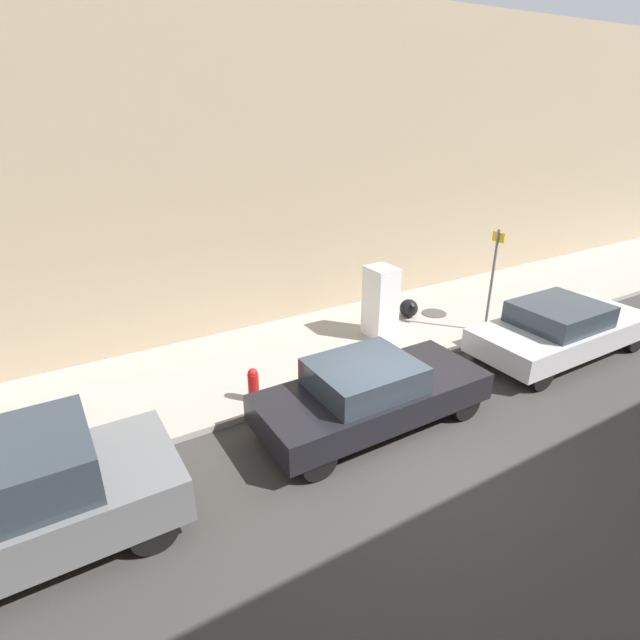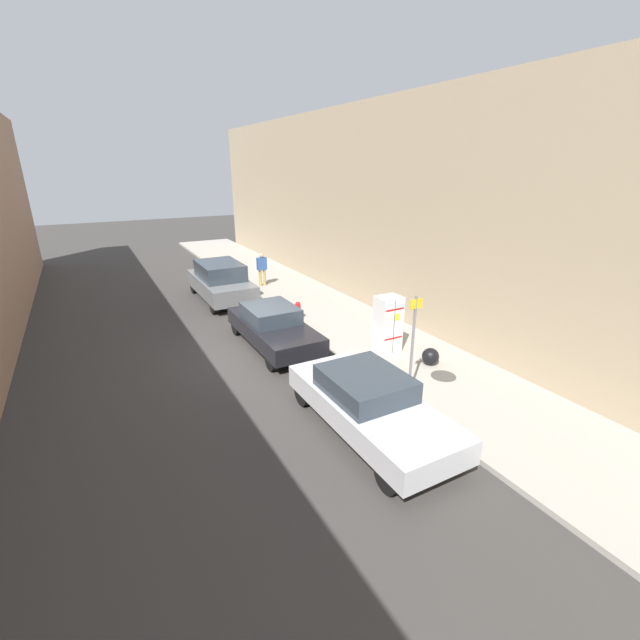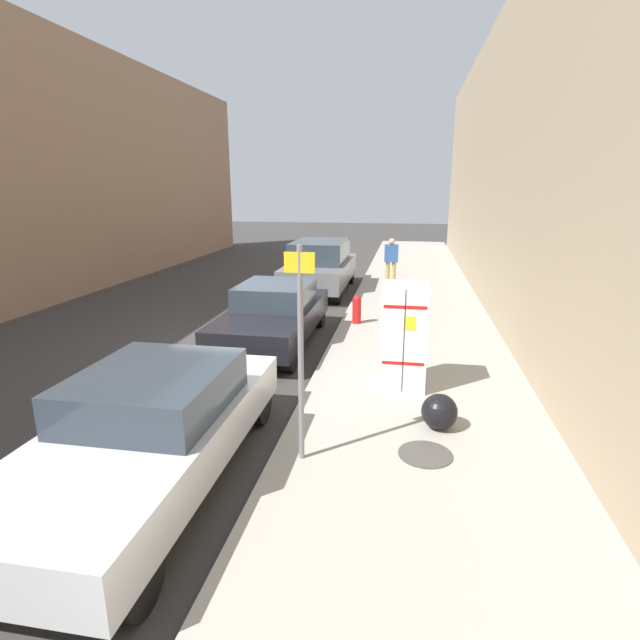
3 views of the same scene
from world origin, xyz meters
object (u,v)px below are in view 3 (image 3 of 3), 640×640
(parked_sedan_silver, at_px, (151,427))
(parked_sedan_dark, at_px, (274,314))
(trash_bag, at_px, (439,412))
(fire_hydrant, at_px, (357,309))
(pedestrian_walking_far, at_px, (391,258))
(discarded_refrigerator, at_px, (404,337))
(parked_suv_gray, at_px, (320,266))
(street_sign_post, at_px, (301,345))

(parked_sedan_silver, bearing_deg, parked_sedan_dark, -90.00)
(trash_bag, height_order, parked_sedan_dark, parked_sedan_dark)
(fire_hydrant, height_order, pedestrian_walking_far, pedestrian_walking_far)
(discarded_refrigerator, height_order, parked_sedan_dark, discarded_refrigerator)
(fire_hydrant, xyz_separation_m, parked_suv_gray, (1.72, -4.38, 0.38))
(trash_bag, height_order, pedestrian_walking_far, pedestrian_walking_far)
(fire_hydrant, bearing_deg, parked_sedan_dark, 43.27)
(parked_sedan_silver, bearing_deg, pedestrian_walking_far, -100.65)
(pedestrian_walking_far, bearing_deg, street_sign_post, -168.68)
(pedestrian_walking_far, bearing_deg, trash_bag, -159.69)
(parked_suv_gray, bearing_deg, pedestrian_walking_far, -157.80)
(parked_suv_gray, bearing_deg, discarded_refrigerator, 109.16)
(parked_suv_gray, bearing_deg, trash_bag, 109.39)
(discarded_refrigerator, relative_size, street_sign_post, 0.67)
(parked_suv_gray, distance_m, parked_sedan_dark, 6.00)
(discarded_refrigerator, height_order, parked_suv_gray, discarded_refrigerator)
(fire_hydrant, height_order, parked_sedan_dark, parked_sedan_dark)
(discarded_refrigerator, distance_m, street_sign_post, 2.92)
(street_sign_post, height_order, pedestrian_walking_far, street_sign_post)
(parked_sedan_dark, bearing_deg, discarded_refrigerator, 140.30)
(pedestrian_walking_far, xyz_separation_m, parked_sedan_silver, (2.37, 12.59, -0.36))
(trash_bag, relative_size, parked_sedan_silver, 0.11)
(pedestrian_walking_far, xyz_separation_m, parked_sedan_dark, (2.37, 6.96, -0.37))
(trash_bag, bearing_deg, discarded_refrigerator, -69.31)
(trash_bag, bearing_deg, parked_suv_gray, -70.61)
(pedestrian_walking_far, bearing_deg, parked_suv_gray, 126.66)
(street_sign_post, xyz_separation_m, parked_suv_gray, (1.71, -11.01, -0.76))
(fire_hydrant, bearing_deg, discarded_refrigerator, 106.60)
(street_sign_post, distance_m, parked_sedan_silver, 2.04)
(parked_suv_gray, xyz_separation_m, parked_sedan_silver, (-0.00, 11.62, -0.17))
(street_sign_post, distance_m, trash_bag, 2.45)
(parked_sedan_dark, height_order, parked_sedan_silver, parked_sedan_silver)
(discarded_refrigerator, xyz_separation_m, trash_bag, (-0.55, 1.44, -0.66))
(discarded_refrigerator, relative_size, trash_bag, 3.55)
(street_sign_post, distance_m, fire_hydrant, 6.73)
(parked_sedan_silver, bearing_deg, fire_hydrant, -103.38)
(discarded_refrigerator, bearing_deg, pedestrian_walking_far, -86.56)
(discarded_refrigerator, xyz_separation_m, street_sign_post, (1.22, 2.58, 0.60))
(discarded_refrigerator, xyz_separation_m, parked_suv_gray, (2.93, -8.43, -0.16))
(street_sign_post, height_order, parked_sedan_dark, street_sign_post)
(street_sign_post, relative_size, parked_suv_gray, 0.58)
(fire_hydrant, distance_m, parked_sedan_silver, 7.45)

